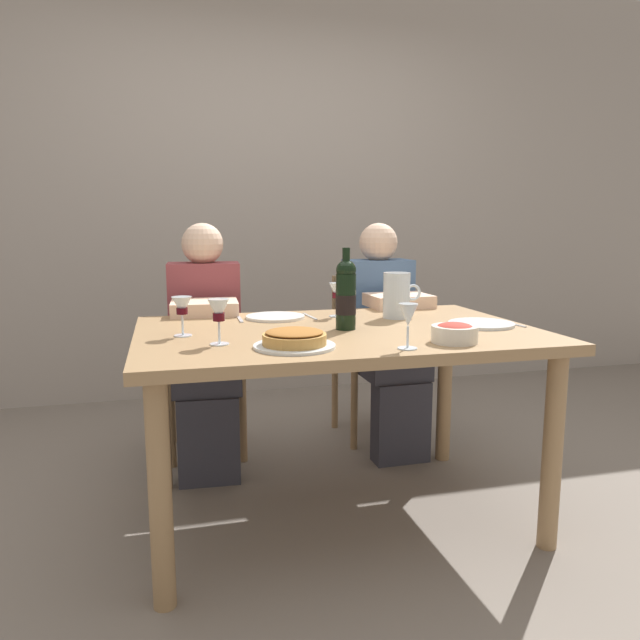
{
  "coord_description": "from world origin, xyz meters",
  "views": [
    {
      "loc": [
        -0.63,
        -2.13,
        1.16
      ],
      "look_at": [
        -0.05,
        0.06,
        0.79
      ],
      "focal_mm": 33.22,
      "sensor_mm": 36.0,
      "label": 1
    }
  ],
  "objects": [
    {
      "name": "diner_left",
      "position": [
        -0.46,
        0.66,
        0.62
      ],
      "size": [
        0.35,
        0.52,
        1.16
      ],
      "rotation": [
        0.0,
        0.0,
        3.08
      ],
      "color": "#8E3D42",
      "rests_on": "ground"
    },
    {
      "name": "baked_tart",
      "position": [
        -0.23,
        -0.29,
        0.79
      ],
      "size": [
        0.27,
        0.27,
        0.06
      ],
      "color": "silver",
      "rests_on": "dining_table"
    },
    {
      "name": "back_wall",
      "position": [
        0.0,
        1.9,
        1.4
      ],
      "size": [
        8.0,
        0.1,
        2.8
      ],
      "primitive_type": "cube",
      "color": "#A3998E",
      "rests_on": "ground"
    },
    {
      "name": "chair_right",
      "position": [
        0.45,
        0.91,
        0.5
      ],
      "size": [
        0.41,
        0.41,
        0.87
      ],
      "rotation": [
        0.0,
        0.0,
        3.16
      ],
      "color": "#9E7A51",
      "rests_on": "ground"
    },
    {
      "name": "fork_left_setting",
      "position": [
        -0.33,
        0.31,
        0.76
      ],
      "size": [
        0.02,
        0.16,
        0.0
      ],
      "primitive_type": "cube",
      "rotation": [
        0.0,
        0.0,
        1.55
      ],
      "color": "silver",
      "rests_on": "dining_table"
    },
    {
      "name": "spoon_right_setting",
      "position": [
        0.42,
        -0.07,
        0.76
      ],
      "size": [
        0.02,
        0.16,
        0.0
      ],
      "primitive_type": "cube",
      "rotation": [
        0.0,
        0.0,
        1.52
      ],
      "color": "silver",
      "rests_on": "dining_table"
    },
    {
      "name": "knife_left_setting",
      "position": [
        -0.03,
        0.31,
        0.76
      ],
      "size": [
        0.02,
        0.18,
        0.0
      ],
      "primitive_type": "cube",
      "rotation": [
        0.0,
        0.0,
        1.65
      ],
      "color": "silver",
      "rests_on": "dining_table"
    },
    {
      "name": "ground_plane",
      "position": [
        0.0,
        0.0,
        0.0
      ],
      "size": [
        8.0,
        8.0,
        0.0
      ],
      "primitive_type": "plane",
      "color": "slate"
    },
    {
      "name": "dining_table",
      "position": [
        0.0,
        0.0,
        0.67
      ],
      "size": [
        1.5,
        1.0,
        0.76
      ],
      "color": "#9E7A51",
      "rests_on": "ground"
    },
    {
      "name": "water_pitcher",
      "position": [
        0.32,
        0.19,
        0.85
      ],
      "size": [
        0.17,
        0.11,
        0.19
      ],
      "color": "silver",
      "rests_on": "dining_table"
    },
    {
      "name": "diner_right",
      "position": [
        0.45,
        0.67,
        0.62
      ],
      "size": [
        0.34,
        0.51,
        1.16
      ],
      "rotation": [
        0.0,
        0.0,
        3.16
      ],
      "color": "#4C6B93",
      "rests_on": "ground"
    },
    {
      "name": "dinner_plate_right_setting",
      "position": [
        0.57,
        -0.07,
        0.77
      ],
      "size": [
        0.26,
        0.26,
        0.01
      ],
      "primitive_type": "cylinder",
      "color": "silver",
      "rests_on": "dining_table"
    },
    {
      "name": "salad_bowl",
      "position": [
        0.31,
        -0.35,
        0.79
      ],
      "size": [
        0.16,
        0.16,
        0.07
      ],
      "color": "silver",
      "rests_on": "dining_table"
    },
    {
      "name": "dinner_plate_left_setting",
      "position": [
        -0.18,
        0.31,
        0.77
      ],
      "size": [
        0.25,
        0.25,
        0.01
      ],
      "primitive_type": "cylinder",
      "color": "white",
      "rests_on": "dining_table"
    },
    {
      "name": "chair_left",
      "position": [
        -0.45,
        0.9,
        0.5
      ],
      "size": [
        0.42,
        0.42,
        0.87
      ],
      "rotation": [
        0.0,
        0.0,
        3.08
      ],
      "color": "#9E7A51",
      "rests_on": "ground"
    },
    {
      "name": "wine_glass_left_diner",
      "position": [
        0.11,
        -0.41,
        0.86
      ],
      "size": [
        0.06,
        0.06,
        0.15
      ],
      "color": "silver",
      "rests_on": "dining_table"
    },
    {
      "name": "knife_right_setting",
      "position": [
        0.7,
        -0.07,
        0.76
      ],
      "size": [
        0.03,
        0.18,
        0.0
      ],
      "primitive_type": "cube",
      "rotation": [
        0.0,
        0.0,
        1.7
      ],
      "color": "silver",
      "rests_on": "dining_table"
    },
    {
      "name": "wine_glass_spare",
      "position": [
        0.08,
        0.29,
        0.86
      ],
      "size": [
        0.07,
        0.07,
        0.15
      ],
      "color": "silver",
      "rests_on": "dining_table"
    },
    {
      "name": "wine_bottle",
      "position": [
        0.03,
        -0.02,
        0.89
      ],
      "size": [
        0.08,
        0.08,
        0.31
      ],
      "color": "black",
      "rests_on": "dining_table"
    },
    {
      "name": "wine_glass_centre",
      "position": [
        -0.46,
        -0.18,
        0.87
      ],
      "size": [
        0.07,
        0.07,
        0.15
      ],
      "color": "silver",
      "rests_on": "dining_table"
    },
    {
      "name": "wine_glass_right_diner",
      "position": [
        -0.58,
        -0.0,
        0.86
      ],
      "size": [
        0.07,
        0.07,
        0.14
      ],
      "color": "silver",
      "rests_on": "dining_table"
    }
  ]
}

